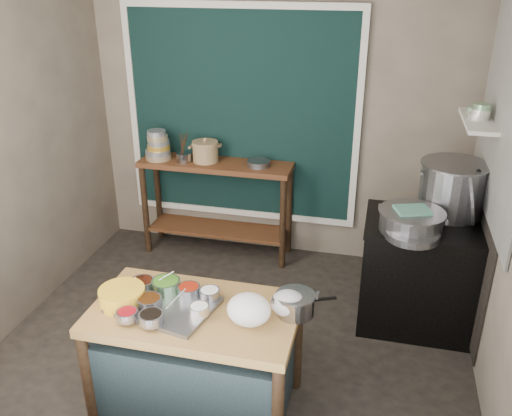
% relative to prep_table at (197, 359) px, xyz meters
% --- Properties ---
extents(floor, '(3.50, 3.00, 0.02)m').
position_rel_prep_table_xyz_m(floor, '(0.05, 0.75, -0.39)').
color(floor, '#2E2923').
rests_on(floor, ground).
extents(back_wall, '(3.50, 0.02, 2.80)m').
position_rel_prep_table_xyz_m(back_wall, '(0.05, 2.26, 1.02)').
color(back_wall, '#756B5A').
rests_on(back_wall, floor).
extents(left_wall, '(0.02, 3.00, 2.80)m').
position_rel_prep_table_xyz_m(left_wall, '(-1.71, 0.75, 1.02)').
color(left_wall, '#756B5A').
rests_on(left_wall, floor).
extents(curtain_panel, '(2.10, 0.02, 1.90)m').
position_rel_prep_table_xyz_m(curtain_panel, '(-0.30, 2.22, 0.98)').
color(curtain_panel, black).
rests_on(curtain_panel, back_wall).
extents(curtain_frame, '(2.22, 0.03, 2.02)m').
position_rel_prep_table_xyz_m(curtain_frame, '(-0.30, 2.21, 0.98)').
color(curtain_frame, beige).
rests_on(curtain_frame, back_wall).
extents(tile_panel, '(0.02, 1.70, 1.70)m').
position_rel_prep_table_xyz_m(tile_panel, '(1.78, 1.30, 1.48)').
color(tile_panel, '#B2B2AA').
rests_on(tile_panel, right_wall).
extents(soot_patch, '(0.01, 1.30, 1.30)m').
position_rel_prep_table_xyz_m(soot_patch, '(1.79, 1.40, 0.32)').
color(soot_patch, black).
rests_on(soot_patch, right_wall).
extents(wall_shelf, '(0.22, 0.70, 0.03)m').
position_rel_prep_table_xyz_m(wall_shelf, '(1.68, 1.60, 1.23)').
color(wall_shelf, beige).
rests_on(wall_shelf, right_wall).
extents(prep_table, '(1.25, 0.72, 0.75)m').
position_rel_prep_table_xyz_m(prep_table, '(0.00, 0.00, 0.00)').
color(prep_table, brown).
rests_on(prep_table, floor).
extents(back_counter, '(1.45, 0.40, 0.95)m').
position_rel_prep_table_xyz_m(back_counter, '(-0.50, 2.03, 0.10)').
color(back_counter, '#532C17').
rests_on(back_counter, floor).
extents(stove_block, '(0.90, 0.68, 0.85)m').
position_rel_prep_table_xyz_m(stove_block, '(1.40, 1.30, 0.05)').
color(stove_block, black).
rests_on(stove_block, floor).
extents(stove_top, '(0.92, 0.69, 0.03)m').
position_rel_prep_table_xyz_m(stove_top, '(1.40, 1.30, 0.49)').
color(stove_top, black).
rests_on(stove_top, stove_block).
extents(condiment_tray, '(0.68, 0.54, 0.03)m').
position_rel_prep_table_xyz_m(condiment_tray, '(-0.19, -0.02, 0.39)').
color(condiment_tray, gray).
rests_on(condiment_tray, prep_table).
extents(condiment_bowls, '(0.61, 0.50, 0.07)m').
position_rel_prep_table_xyz_m(condiment_bowls, '(-0.22, -0.00, 0.43)').
color(condiment_bowls, gray).
rests_on(condiment_bowls, condiment_tray).
extents(yellow_basin, '(0.35, 0.35, 0.11)m').
position_rel_prep_table_xyz_m(yellow_basin, '(-0.44, -0.05, 0.43)').
color(yellow_basin, gold).
rests_on(yellow_basin, prep_table).
extents(saucepan, '(0.32, 0.32, 0.13)m').
position_rel_prep_table_xyz_m(saucepan, '(0.60, 0.10, 0.44)').
color(saucepan, gray).
rests_on(saucepan, prep_table).
extents(plastic_bag_a, '(0.28, 0.24, 0.19)m').
position_rel_prep_table_xyz_m(plastic_bag_a, '(0.35, -0.06, 0.47)').
color(plastic_bag_a, white).
rests_on(plastic_bag_a, prep_table).
extents(plastic_bag_b, '(0.22, 0.19, 0.16)m').
position_rel_prep_table_xyz_m(plastic_bag_b, '(0.56, 0.08, 0.45)').
color(plastic_bag_b, white).
rests_on(plastic_bag_b, prep_table).
extents(bowl_stack, '(0.25, 0.25, 0.28)m').
position_rel_prep_table_xyz_m(bowl_stack, '(-1.06, 2.00, 0.70)').
color(bowl_stack, tan).
rests_on(bowl_stack, back_counter).
extents(utensil_cup, '(0.16, 0.16, 0.09)m').
position_rel_prep_table_xyz_m(utensil_cup, '(-0.79, 1.97, 0.62)').
color(utensil_cup, gray).
rests_on(utensil_cup, back_counter).
extents(ceramic_crock, '(0.34, 0.34, 0.17)m').
position_rel_prep_table_xyz_m(ceramic_crock, '(-0.60, 2.03, 0.66)').
color(ceramic_crock, '#92774F').
rests_on(ceramic_crock, back_counter).
extents(wide_bowl, '(0.26, 0.26, 0.05)m').
position_rel_prep_table_xyz_m(wide_bowl, '(-0.08, 2.02, 0.60)').
color(wide_bowl, gray).
rests_on(wide_bowl, back_counter).
extents(stock_pot, '(0.68, 0.68, 0.41)m').
position_rel_prep_table_xyz_m(stock_pot, '(1.56, 1.52, 0.71)').
color(stock_pot, gray).
rests_on(stock_pot, stove_top).
extents(pot_lid, '(0.13, 0.44, 0.42)m').
position_rel_prep_table_xyz_m(pot_lid, '(1.68, 1.37, 0.72)').
color(pot_lid, gray).
rests_on(pot_lid, stove_top).
extents(steamer, '(0.62, 0.62, 0.16)m').
position_rel_prep_table_xyz_m(steamer, '(1.26, 1.13, 0.58)').
color(steamer, gray).
rests_on(steamer, stove_top).
extents(green_cloth, '(0.29, 0.25, 0.02)m').
position_rel_prep_table_xyz_m(green_cloth, '(1.26, 1.13, 0.67)').
color(green_cloth, '#4D8A6C').
rests_on(green_cloth, steamer).
extents(shallow_pan, '(0.51, 0.51, 0.05)m').
position_rel_prep_table_xyz_m(shallow_pan, '(1.27, 1.02, 0.53)').
color(shallow_pan, gray).
rests_on(shallow_pan, stove_top).
extents(shelf_bowl_stack, '(0.15, 0.15, 0.12)m').
position_rel_prep_table_xyz_m(shelf_bowl_stack, '(1.68, 1.58, 1.30)').
color(shelf_bowl_stack, silver).
rests_on(shelf_bowl_stack, wall_shelf).
extents(shelf_bowl_green, '(0.17, 0.17, 0.05)m').
position_rel_prep_table_xyz_m(shelf_bowl_green, '(1.68, 1.75, 1.27)').
color(shelf_bowl_green, gray).
rests_on(shelf_bowl_green, wall_shelf).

